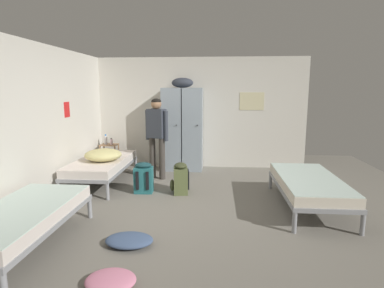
# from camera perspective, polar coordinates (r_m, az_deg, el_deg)

# --- Properties ---
(ground_plane) EXTENTS (8.25, 8.25, 0.00)m
(ground_plane) POSITION_cam_1_polar(r_m,az_deg,el_deg) (5.07, -0.23, -11.14)
(ground_plane) COLOR slate
(room_backdrop) EXTENTS (4.87, 5.22, 2.54)m
(room_backdrop) POSITION_cam_1_polar(r_m,az_deg,el_deg) (6.23, -10.69, 4.67)
(room_backdrop) COLOR beige
(room_backdrop) RESTS_ON ground_plane
(locker_bank) EXTENTS (0.90, 0.55, 2.07)m
(locker_bank) POSITION_cam_1_polar(r_m,az_deg,el_deg) (7.11, -1.70, 3.03)
(locker_bank) COLOR #8C99A3
(locker_bank) RESTS_ON ground_plane
(shelf_unit) EXTENTS (0.38, 0.30, 0.57)m
(shelf_unit) POSITION_cam_1_polar(r_m,az_deg,el_deg) (7.52, -14.73, -1.73)
(shelf_unit) COLOR #99704C
(shelf_unit) RESTS_ON ground_plane
(bed_left_front) EXTENTS (0.90, 1.90, 0.49)m
(bed_left_front) POSITION_cam_1_polar(r_m,az_deg,el_deg) (4.17, -28.63, -11.60)
(bed_left_front) COLOR gray
(bed_left_front) RESTS_ON ground_plane
(bed_right) EXTENTS (0.90, 1.90, 0.49)m
(bed_right) POSITION_cam_1_polar(r_m,az_deg,el_deg) (5.21, 20.41, -6.80)
(bed_right) COLOR gray
(bed_right) RESTS_ON ground_plane
(bed_left_rear) EXTENTS (0.90, 1.90, 0.49)m
(bed_left_rear) POSITION_cam_1_polar(r_m,az_deg,el_deg) (6.37, -15.99, -3.54)
(bed_left_rear) COLOR gray
(bed_left_rear) RESTS_ON ground_plane
(bedding_heap) EXTENTS (0.69, 0.65, 0.22)m
(bedding_heap) POSITION_cam_1_polar(r_m,az_deg,el_deg) (6.15, -15.80, -1.91)
(bedding_heap) COLOR #D1C67F
(bedding_heap) RESTS_ON bed_left_rear
(person_traveler) EXTENTS (0.49, 0.32, 1.64)m
(person_traveler) POSITION_cam_1_polar(r_m,az_deg,el_deg) (6.39, -6.41, 2.37)
(person_traveler) COLOR #3D3833
(person_traveler) RESTS_ON ground_plane
(water_bottle) EXTENTS (0.07, 0.07, 0.23)m
(water_bottle) POSITION_cam_1_polar(r_m,az_deg,el_deg) (7.51, -15.37, 0.76)
(water_bottle) COLOR white
(water_bottle) RESTS_ON shelf_unit
(lotion_bottle) EXTENTS (0.06, 0.06, 0.15)m
(lotion_bottle) POSITION_cam_1_polar(r_m,az_deg,el_deg) (7.41, -14.42, 0.40)
(lotion_bottle) COLOR beige
(lotion_bottle) RESTS_ON shelf_unit
(backpack_olive) EXTENTS (0.37, 0.35, 0.55)m
(backpack_olive) POSITION_cam_1_polar(r_m,az_deg,el_deg) (5.58, -2.19, -6.34)
(backpack_olive) COLOR #566038
(backpack_olive) RESTS_ON ground_plane
(backpack_teal) EXTENTS (0.33, 0.35, 0.55)m
(backpack_teal) POSITION_cam_1_polar(r_m,az_deg,el_deg) (5.69, -8.74, -6.13)
(backpack_teal) COLOR #23666B
(backpack_teal) RESTS_ON ground_plane
(clothes_pile_pink) EXTENTS (0.48, 0.40, 0.12)m
(clothes_pile_pink) POSITION_cam_1_polar(r_m,az_deg,el_deg) (3.29, -14.55, -22.86)
(clothes_pile_pink) COLOR pink
(clothes_pile_pink) RESTS_ON ground_plane
(clothes_pile_denim) EXTENTS (0.57, 0.40, 0.12)m
(clothes_pile_denim) POSITION_cam_1_polar(r_m,az_deg,el_deg) (3.96, -11.31, -16.74)
(clothes_pile_denim) COLOR #42567A
(clothes_pile_denim) RESTS_ON ground_plane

